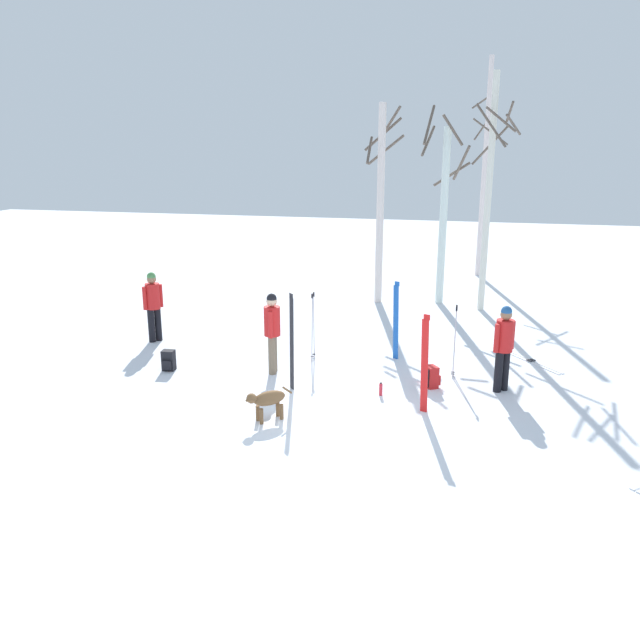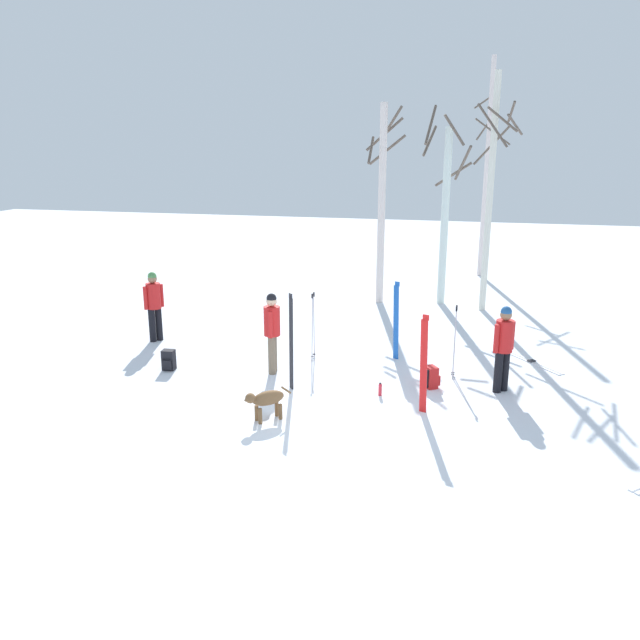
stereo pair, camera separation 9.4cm
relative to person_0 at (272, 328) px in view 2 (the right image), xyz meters
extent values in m
plane|color=white|center=(1.54, -2.04, -0.98)|extent=(60.00, 60.00, 0.00)
cylinder|color=#72604C|center=(-0.01, 0.09, -0.57)|extent=(0.16, 0.16, 0.82)
cylinder|color=#72604C|center=(0.01, -0.09, -0.57)|extent=(0.16, 0.16, 0.82)
cylinder|color=red|center=(0.00, 0.00, 0.15)|extent=(0.34, 0.34, 0.62)
sphere|color=beige|center=(0.00, 0.00, 0.57)|extent=(0.22, 0.22, 0.22)
sphere|color=black|center=(0.00, 0.00, 0.63)|extent=(0.21, 0.21, 0.21)
cylinder|color=red|center=(-0.03, 0.21, 0.13)|extent=(0.10, 0.10, 0.56)
cylinder|color=red|center=(0.03, -0.21, 0.13)|extent=(0.10, 0.10, 0.56)
cylinder|color=black|center=(4.59, -0.03, -0.57)|extent=(0.16, 0.16, 0.82)
cylinder|color=black|center=(4.71, 0.10, -0.57)|extent=(0.16, 0.16, 0.82)
cylinder|color=red|center=(4.65, 0.03, 0.15)|extent=(0.34, 0.34, 0.62)
sphere|color=#997051|center=(4.65, 0.03, 0.57)|extent=(0.22, 0.22, 0.22)
sphere|color=#265999|center=(4.65, 0.03, 0.63)|extent=(0.21, 0.21, 0.21)
cylinder|color=red|center=(4.50, -0.12, 0.13)|extent=(0.10, 0.10, 0.56)
cylinder|color=red|center=(4.80, 0.18, 0.13)|extent=(0.10, 0.10, 0.56)
cylinder|color=black|center=(-3.51, 1.38, -0.57)|extent=(0.16, 0.16, 0.82)
cylinder|color=black|center=(-3.41, 1.53, -0.57)|extent=(0.16, 0.16, 0.82)
cylinder|color=red|center=(-3.46, 1.45, 0.15)|extent=(0.34, 0.34, 0.62)
sphere|color=#997051|center=(-3.46, 1.45, 0.57)|extent=(0.22, 0.22, 0.22)
sphere|color=#4C8C4C|center=(-3.46, 1.45, 0.63)|extent=(0.21, 0.21, 0.21)
cylinder|color=red|center=(-3.58, 1.28, 0.13)|extent=(0.10, 0.10, 0.56)
cylinder|color=red|center=(-3.34, 1.63, 0.13)|extent=(0.10, 0.10, 0.56)
ellipsoid|color=brown|center=(0.65, -2.31, -0.57)|extent=(0.59, 0.57, 0.26)
sphere|color=brown|center=(0.41, -2.54, -0.51)|extent=(0.18, 0.18, 0.18)
ellipsoid|color=brown|center=(0.36, -2.58, -0.53)|extent=(0.11, 0.11, 0.06)
cylinder|color=brown|center=(0.91, -2.07, -0.49)|extent=(0.16, 0.16, 0.17)
cylinder|color=brown|center=(0.56, -2.50, -0.84)|extent=(0.07, 0.07, 0.28)
cylinder|color=brown|center=(0.46, -2.39, -0.84)|extent=(0.07, 0.07, 0.28)
cylinder|color=brown|center=(0.85, -2.23, -0.84)|extent=(0.07, 0.07, 0.28)
cylinder|color=brown|center=(0.74, -2.12, -0.84)|extent=(0.07, 0.07, 0.28)
cube|color=black|center=(0.67, -0.83, -0.05)|extent=(0.07, 0.07, 1.85)
cube|color=black|center=(0.67, -0.83, 0.91)|extent=(0.05, 0.05, 0.10)
cube|color=black|center=(0.62, -0.79, -0.05)|extent=(0.07, 0.07, 1.85)
cube|color=black|center=(0.62, -0.79, 0.91)|extent=(0.05, 0.05, 0.10)
cube|color=blue|center=(2.38, 1.50, -0.14)|extent=(0.11, 0.07, 1.68)
cube|color=blue|center=(2.38, 1.50, 0.74)|extent=(0.06, 0.04, 0.10)
cube|color=blue|center=(2.43, 1.47, -0.14)|extent=(0.11, 0.07, 1.68)
cube|color=blue|center=(2.43, 1.47, 0.74)|extent=(0.06, 0.04, 0.10)
cube|color=red|center=(3.21, -1.32, -0.11)|extent=(0.11, 0.05, 1.73)
cube|color=red|center=(3.21, -1.32, 0.79)|extent=(0.06, 0.03, 0.10)
cube|color=red|center=(3.27, -1.34, -0.11)|extent=(0.11, 0.05, 1.73)
cube|color=red|center=(3.27, -1.34, 0.79)|extent=(0.06, 0.03, 0.10)
cube|color=white|center=(5.31, 1.97, -0.97)|extent=(1.24, 1.54, 0.02)
cube|color=#333338|center=(5.34, 1.93, -0.95)|extent=(0.12, 0.13, 0.03)
cube|color=white|center=(5.39, 2.03, -0.97)|extent=(1.24, 1.54, 0.02)
cube|color=#333338|center=(5.42, 1.99, -0.95)|extent=(0.12, 0.13, 0.03)
cylinder|color=#B2B2BC|center=(0.61, 1.15, -0.27)|extent=(0.02, 0.10, 1.41)
cylinder|color=black|center=(0.61, 1.15, 0.48)|extent=(0.04, 0.04, 0.10)
cylinder|color=black|center=(0.61, 1.15, -0.91)|extent=(0.07, 0.07, 0.01)
cylinder|color=#B2B2BC|center=(0.61, 0.99, -0.27)|extent=(0.02, 0.10, 1.41)
cylinder|color=black|center=(0.61, 0.99, 0.48)|extent=(0.04, 0.04, 0.10)
cylinder|color=black|center=(0.61, 0.99, -0.91)|extent=(0.07, 0.07, 0.01)
cylinder|color=#B2B2BC|center=(3.72, 0.68, -0.27)|extent=(0.02, 0.11, 1.42)
cylinder|color=black|center=(3.72, 0.68, 0.49)|extent=(0.04, 0.04, 0.10)
cylinder|color=black|center=(3.72, 0.68, -0.91)|extent=(0.07, 0.07, 0.01)
cylinder|color=#B2B2BC|center=(3.72, 0.57, -0.27)|extent=(0.02, 0.11, 1.42)
cylinder|color=black|center=(3.72, 0.57, 0.49)|extent=(0.04, 0.04, 0.10)
cylinder|color=black|center=(3.72, 0.57, -0.91)|extent=(0.07, 0.07, 0.01)
cube|color=red|center=(3.31, -0.10, -0.76)|extent=(0.31, 0.33, 0.44)
cube|color=red|center=(3.42, -0.03, -0.83)|extent=(0.16, 0.19, 0.20)
cube|color=black|center=(3.26, -0.22, -0.76)|extent=(0.04, 0.04, 0.37)
cube|color=black|center=(3.18, -0.11, -0.76)|extent=(0.04, 0.04, 0.37)
cube|color=black|center=(-2.21, -0.37, -0.76)|extent=(0.27, 0.22, 0.44)
cube|color=black|center=(-2.20, -0.50, -0.83)|extent=(0.20, 0.07, 0.20)
cube|color=black|center=(-2.29, -0.26, -0.76)|extent=(0.04, 0.03, 0.37)
cube|color=black|center=(-2.15, -0.25, -0.76)|extent=(0.04, 0.03, 0.37)
cylinder|color=red|center=(2.40, -0.75, -0.86)|extent=(0.07, 0.07, 0.24)
cylinder|color=black|center=(2.40, -0.75, -0.73)|extent=(0.04, 0.04, 0.02)
cylinder|color=silver|center=(1.28, 6.63, 1.91)|extent=(0.22, 0.22, 5.78)
cylinder|color=brown|center=(1.34, 7.15, 3.50)|extent=(1.09, 0.19, 0.88)
cylinder|color=brown|center=(1.24, 7.14, 3.94)|extent=(1.09, 0.16, 0.97)
cylinder|color=brown|center=(0.93, 6.63, 3.50)|extent=(0.08, 0.76, 0.77)
cylinder|color=brown|center=(1.47, 6.92, 4.26)|extent=(0.68, 0.47, 0.91)
cylinder|color=silver|center=(3.10, 6.94, 1.59)|extent=(0.22, 0.22, 5.14)
cylinder|color=brown|center=(3.25, 6.67, 4.04)|extent=(0.64, 0.40, 0.86)
cylinder|color=brown|center=(2.56, 7.06, 3.76)|extent=(0.32, 1.15, 0.86)
cylinder|color=brown|center=(2.57, 7.02, 4.20)|extent=(0.25, 1.13, 1.12)
cylinder|color=brown|center=(3.53, 7.14, 3.14)|extent=(0.50, 0.93, 1.01)
cylinder|color=brown|center=(3.26, 7.45, 2.80)|extent=(1.07, 0.40, 0.74)
cylinder|color=silver|center=(4.25, 11.50, 2.78)|extent=(0.17, 0.17, 7.51)
cylinder|color=brown|center=(4.36, 10.90, 4.05)|extent=(1.23, 0.28, 0.89)
cylinder|color=brown|center=(4.09, 11.75, 4.18)|extent=(0.57, 0.39, 0.82)
cylinder|color=brown|center=(4.11, 11.89, 5.14)|extent=(0.85, 0.36, 0.62)
cylinder|color=silver|center=(4.32, 6.40, 2.29)|extent=(0.18, 0.18, 6.54)
cylinder|color=brown|center=(4.73, 6.45, 4.50)|extent=(0.16, 0.86, 0.52)
cylinder|color=brown|center=(4.26, 5.99, 4.14)|extent=(0.87, 0.19, 1.14)
cylinder|color=brown|center=(4.30, 6.87, 3.65)|extent=(0.98, 0.12, 1.11)
cylinder|color=brown|center=(4.50, 6.00, 4.30)|extent=(0.86, 0.44, 0.66)
cylinder|color=brown|center=(4.84, 6.19, 4.16)|extent=(0.50, 1.08, 0.53)
camera|label=1|loc=(3.87, -12.16, 3.74)|focal=35.82mm
camera|label=2|loc=(3.96, -12.14, 3.74)|focal=35.82mm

